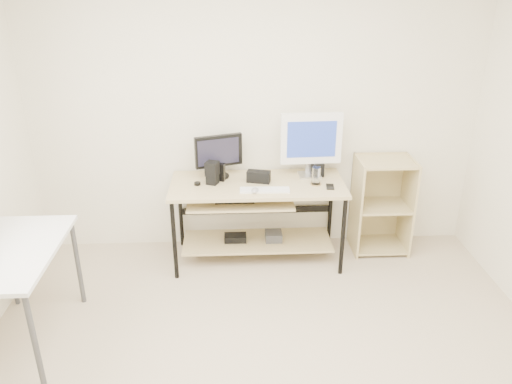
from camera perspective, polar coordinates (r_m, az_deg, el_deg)
The scene contains 16 objects.
room at distance 2.59m, azimuth -1.05°, elevation -1.17°, with size 4.01×4.01×2.62m.
desk at distance 4.38m, azimuth -0.17°, elevation -1.50°, with size 1.50×0.65×0.75m.
side_table at distance 3.69m, azimuth -26.15°, elevation -7.02°, with size 0.60×1.00×0.75m.
shelf_unit at distance 4.76m, azimuth 14.04°, elevation -1.29°, with size 0.50×0.40×0.90m.
black_monitor at distance 4.36m, azimuth -4.30°, elevation 4.41°, with size 0.41×0.17×0.38m.
white_imac at distance 4.37m, azimuth 6.32°, elevation 5.88°, with size 0.54×0.17×0.57m.
keyboard at distance 4.14m, azimuth 1.00°, elevation 0.23°, with size 0.41×0.12×0.01m, color white.
mouse at distance 4.11m, azimuth -0.12°, elevation 0.19°, with size 0.06×0.10×0.03m, color #ACACB1.
center_speaker at distance 4.30m, azimuth 0.30°, elevation 1.77°, with size 0.20×0.09×0.10m, color black.
speaker_left at distance 4.26m, azimuth -5.01°, elevation 2.25°, with size 0.13×0.13×0.20m.
speaker_right at distance 4.47m, azimuth 7.05°, elevation 2.62°, with size 0.10×0.10×0.12m, color black.
audio_controller at distance 4.33m, azimuth -4.11°, elevation 2.29°, with size 0.08×0.05×0.16m, color black.
volume_puck at distance 4.28m, azimuth -6.72°, elevation 0.95°, with size 0.06×0.06×0.02m, color black.
smartphone at distance 4.26m, azimuth 8.46°, elevation 0.61°, with size 0.06×0.12×0.01m, color black.
coaster at distance 4.30m, azimuth 6.85°, elevation 0.92°, with size 0.10×0.10×0.01m, color #9D7B47.
drinking_glass at distance 4.27m, azimuth 6.90°, elevation 1.88°, with size 0.07×0.07×0.15m, color white.
Camera 1 is at (-0.20, -2.30, 2.40)m, focal length 35.00 mm.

